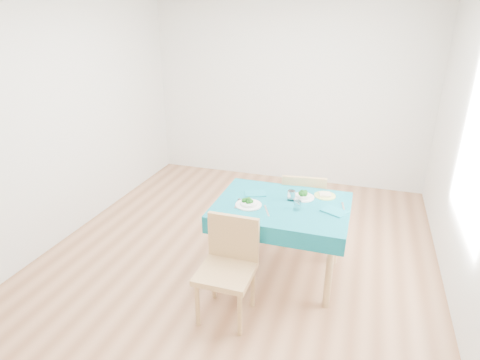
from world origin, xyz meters
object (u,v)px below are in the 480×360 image
(chair_far, at_px, (304,195))
(bowl_near, at_px, (249,202))
(table, at_px, (280,240))
(chair_near, at_px, (225,260))
(side_plate, at_px, (325,196))
(bowl_far, at_px, (303,195))

(chair_far, bearing_deg, bowl_near, 57.45)
(table, distance_m, chair_far, 0.72)
(table, height_order, chair_far, chair_far)
(chair_near, height_order, side_plate, chair_near)
(chair_near, bearing_deg, bowl_near, 88.91)
(table, height_order, chair_near, chair_near)
(chair_near, xyz_separation_m, chair_far, (0.39, 1.40, 0.01))
(bowl_near, height_order, side_plate, bowl_near)
(chair_far, distance_m, side_plate, 0.51)
(chair_near, xyz_separation_m, bowl_near, (0.01, 0.59, 0.24))
(chair_far, relative_size, bowl_near, 4.65)
(bowl_far, relative_size, side_plate, 1.07)
(chair_far, bearing_deg, table, 74.61)
(table, height_order, bowl_far, bowl_far)
(bowl_far, xyz_separation_m, side_plate, (0.19, 0.10, -0.03))
(bowl_near, distance_m, bowl_far, 0.54)
(table, bearing_deg, bowl_near, -156.29)
(table, xyz_separation_m, chair_far, (0.10, 0.69, 0.18))
(table, bearing_deg, side_plate, 39.64)
(chair_far, relative_size, side_plate, 5.53)
(chair_near, bearing_deg, bowl_far, 63.52)
(chair_near, relative_size, chair_far, 0.98)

